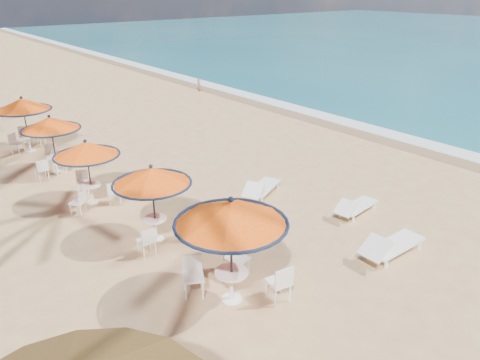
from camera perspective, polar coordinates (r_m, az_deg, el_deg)
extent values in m
plane|color=tan|center=(13.91, 14.15, -6.96)|extent=(160.00, 160.00, 0.00)
cube|color=white|center=(26.56, 9.72, 7.78)|extent=(1.20, 140.00, 0.04)
cube|color=olive|center=(25.92, 8.36, 7.49)|extent=(1.40, 140.00, 0.02)
cylinder|color=black|center=(10.45, -1.06, -8.85)|extent=(0.05, 0.05, 2.52)
cone|color=#F55815|center=(9.97, -1.11, -4.02)|extent=(2.52, 2.52, 0.55)
torus|color=#101B32|center=(10.08, -1.09, -5.30)|extent=(2.52, 2.52, 0.08)
sphere|color=#101B32|center=(9.83, -1.12, -2.37)|extent=(0.13, 0.13, 0.13)
cylinder|color=white|center=(10.73, -1.04, -11.19)|extent=(0.77, 0.77, 0.04)
cylinder|color=white|center=(10.94, -1.03, -12.76)|extent=(0.09, 0.09, 0.77)
cylinder|color=black|center=(13.19, -10.48, -2.95)|extent=(0.05, 0.05, 2.19)
cone|color=#F55815|center=(12.85, -10.75, 0.50)|extent=(2.19, 2.19, 0.48)
torus|color=#101B32|center=(12.93, -10.68, -0.40)|extent=(2.19, 2.19, 0.07)
sphere|color=#101B32|center=(12.74, -10.84, 1.65)|extent=(0.11, 0.11, 0.11)
cylinder|color=white|center=(13.39, -10.34, -4.68)|extent=(0.67, 0.67, 0.04)
cylinder|color=white|center=(13.53, -10.25, -5.86)|extent=(0.08, 0.08, 0.67)
cylinder|color=black|center=(15.98, -17.91, 0.82)|extent=(0.05, 0.05, 2.12)
cone|color=#F55815|center=(15.71, -18.27, 3.62)|extent=(2.12, 2.12, 0.46)
torus|color=#101B32|center=(15.77, -18.17, 2.90)|extent=(2.12, 2.12, 0.06)
sphere|color=#101B32|center=(15.63, -18.39, 4.55)|extent=(0.11, 0.11, 0.11)
cylinder|color=white|center=(16.14, -17.72, -0.60)|extent=(0.64, 0.64, 0.04)
cylinder|color=white|center=(16.26, -17.60, -1.59)|extent=(0.07, 0.07, 0.64)
cylinder|color=black|center=(19.12, -21.77, 3.96)|extent=(0.05, 0.05, 2.19)
cone|color=#F55815|center=(18.89, -22.14, 6.42)|extent=(2.19, 2.19, 0.48)
torus|color=#101B32|center=(18.94, -22.05, 5.78)|extent=(2.19, 2.19, 0.07)
sphere|color=#101B32|center=(18.82, -22.27, 7.22)|extent=(0.11, 0.11, 0.11)
cylinder|color=white|center=(19.26, -21.58, 2.71)|extent=(0.67, 0.67, 0.04)
cylinder|color=white|center=(19.36, -21.44, 1.84)|extent=(0.08, 0.08, 0.67)
cylinder|color=black|center=(22.09, -24.62, 6.09)|extent=(0.05, 0.05, 2.32)
cone|color=#F55815|center=(21.88, -25.01, 8.36)|extent=(2.32, 2.32, 0.50)
torus|color=#101B32|center=(21.93, -24.91, 7.78)|extent=(2.32, 2.32, 0.07)
sphere|color=#101B32|center=(21.82, -25.14, 9.10)|extent=(0.12, 0.12, 0.12)
cylinder|color=white|center=(22.22, -24.42, 4.93)|extent=(0.71, 0.71, 0.04)
cylinder|color=white|center=(22.31, -24.28, 4.11)|extent=(0.08, 0.08, 0.71)
cube|color=white|center=(13.29, 18.42, -7.47)|extent=(1.84, 0.67, 0.08)
cube|color=white|center=(12.49, 16.16, -7.96)|extent=(0.62, 0.67, 0.46)
cube|color=white|center=(13.38, 18.33, -8.12)|extent=(0.06, 0.06, 0.26)
cube|color=white|center=(15.28, 14.20, -3.08)|extent=(1.59, 0.75, 0.06)
cube|color=white|center=(14.59, 12.73, -3.34)|extent=(0.58, 0.62, 0.38)
cube|color=white|center=(15.34, 14.15, -3.56)|extent=(0.05, 0.05, 0.22)
cube|color=white|center=(16.10, 2.85, -0.89)|extent=(1.79, 1.28, 0.07)
cube|color=white|center=(15.30, 1.59, -1.28)|extent=(0.77, 0.80, 0.42)
cube|color=white|center=(16.16, 2.84, -1.41)|extent=(0.06, 0.06, 0.24)
imported|color=#92624A|center=(32.18, -5.05, 11.50)|extent=(0.23, 0.35, 0.95)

